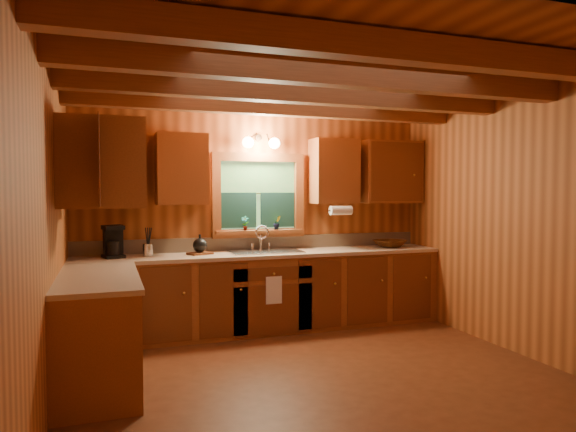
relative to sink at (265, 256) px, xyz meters
The scene contains 20 objects.
room 1.66m from the sink, 90.00° to the right, with size 4.20×4.20×4.20m.
ceiling_beams 2.29m from the sink, 90.00° to the right, with size 4.20×2.54×0.18m.
base_cabinets 0.73m from the sink, 147.14° to the right, with size 4.20×2.22×0.86m.
countertop 0.57m from the sink, 146.97° to the right, with size 4.20×2.24×0.04m.
backsplash 0.31m from the sink, 90.00° to the left, with size 4.20×0.02×0.16m, color tan.
dishwasher_panel 1.79m from the sink, 147.88° to the right, with size 0.02×0.60×0.80m, color white.
upper_cabinets 1.15m from the sink, 162.32° to the right, with size 4.19×1.77×0.78m.
window 0.72m from the sink, 90.00° to the left, with size 1.12×0.08×1.00m.
window_sill 0.34m from the sink, 90.00° to the left, with size 1.06×0.14×0.04m, color brown.
wall_sconce 1.32m from the sink, 90.00° to the left, with size 0.45×0.21×0.17m.
paper_towel_roll 1.06m from the sink, ahead, with size 0.11×0.11×0.27m, color white.
dish_towel 0.48m from the sink, 90.00° to the right, with size 0.18×0.01×0.30m, color white.
sink is the anchor object (origin of this frame).
coffee_maker 1.66m from the sink, behind, with size 0.19×0.25×0.34m.
utensil_crock 1.30m from the sink, behind, with size 0.11×0.11×0.31m.
cutting_board 0.74m from the sink, behind, with size 0.25×0.18×0.02m, color #602D14.
teakettle 0.76m from the sink, behind, with size 0.16×0.16×0.20m.
wicker_basket 1.63m from the sink, ahead, with size 0.37×0.37×0.09m, color #48230C.
potted_plant_left 0.46m from the sink, 131.81° to the left, with size 0.09×0.06×0.17m, color #602D14.
potted_plant_right 0.47m from the sink, 43.73° to the left, with size 0.09×0.07×0.17m, color #602D14.
Camera 1 is at (-1.70, -4.07, 1.59)m, focal length 32.36 mm.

